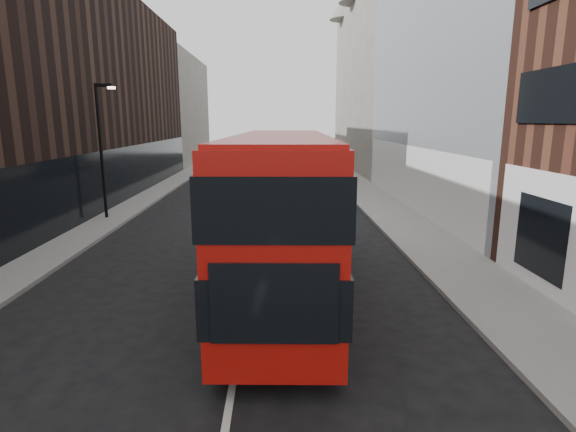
{
  "coord_description": "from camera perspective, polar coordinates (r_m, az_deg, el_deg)",
  "views": [
    {
      "loc": [
        0.91,
        -6.06,
        5.28
      ],
      "look_at": [
        1.26,
        7.0,
        2.5
      ],
      "focal_mm": 28.0,
      "sensor_mm": 36.0,
      "label": 1
    }
  ],
  "objects": [
    {
      "name": "building_left_far",
      "position": [
        59.38,
        -13.94,
        12.84
      ],
      "size": [
        5.0,
        20.0,
        13.0
      ],
      "primitive_type": "cube",
      "color": "slate",
      "rests_on": "ground"
    },
    {
      "name": "building_victorian",
      "position": [
        51.32,
        10.7,
        16.7
      ],
      "size": [
        6.5,
        24.0,
        21.0
      ],
      "color": "slate",
      "rests_on": "ground"
    },
    {
      "name": "car_a",
      "position": [
        26.01,
        0.79,
        1.72
      ],
      "size": [
        1.51,
        3.73,
        1.27
      ],
      "primitive_type": "imported",
      "rotation": [
        0.0,
        0.0,
        0.0
      ],
      "color": "black",
      "rests_on": "ground"
    },
    {
      "name": "sidewalk_left",
      "position": [
        32.73,
        -17.32,
        2.31
      ],
      "size": [
        2.0,
        80.0,
        0.15
      ],
      "primitive_type": "cube",
      "color": "slate",
      "rests_on": "ground"
    },
    {
      "name": "sidewalk_right",
      "position": [
        32.17,
        10.32,
        2.51
      ],
      "size": [
        3.0,
        80.0,
        0.15
      ],
      "primitive_type": "cube",
      "color": "slate",
      "rests_on": "ground"
    },
    {
      "name": "building_left_mid",
      "position": [
        38.17,
        -21.14,
        13.81
      ],
      "size": [
        5.0,
        24.0,
        14.0
      ],
      "primitive_type": "cube",
      "color": "black",
      "rests_on": "ground"
    },
    {
      "name": "grey_bus",
      "position": [
        49.28,
        2.17,
        7.86
      ],
      "size": [
        3.43,
        10.13,
        3.22
      ],
      "rotation": [
        0.0,
        0.0,
        -0.11
      ],
      "color": "black",
      "rests_on": "ground"
    },
    {
      "name": "red_bus",
      "position": [
        13.78,
        -0.79,
        1.26
      ],
      "size": [
        3.27,
        12.19,
        4.88
      ],
      "rotation": [
        0.0,
        0.0,
        -0.04
      ],
      "color": "#A10E09",
      "rests_on": "ground"
    },
    {
      "name": "car_c",
      "position": [
        31.54,
        3.28,
        3.68
      ],
      "size": [
        2.51,
        5.14,
        1.44
      ],
      "primitive_type": "imported",
      "rotation": [
        0.0,
        0.0,
        0.1
      ],
      "color": "black",
      "rests_on": "ground"
    },
    {
      "name": "car_b",
      "position": [
        27.67,
        1.82,
        2.29
      ],
      "size": [
        1.71,
        3.83,
        1.22
      ],
      "primitive_type": "imported",
      "rotation": [
        0.0,
        0.0,
        0.12
      ],
      "color": "gray",
      "rests_on": "ground"
    },
    {
      "name": "street_lamp",
      "position": [
        25.75,
        -22.56,
        8.66
      ],
      "size": [
        1.06,
        0.22,
        7.0
      ],
      "color": "black",
      "rests_on": "sidewalk_left"
    },
    {
      "name": "building_modern_block",
      "position": [
        29.41,
        20.89,
        20.3
      ],
      "size": [
        5.03,
        22.0,
        20.0
      ],
      "color": "#9EA2A9",
      "rests_on": "ground"
    }
  ]
}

